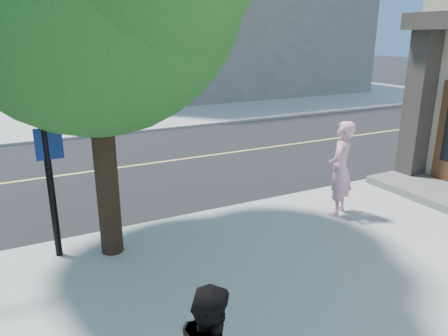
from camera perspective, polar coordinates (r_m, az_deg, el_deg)
ground at (r=8.94m, az=-25.36°, el=-10.21°), size 140.00×140.00×0.00m
road_ew at (r=13.14m, az=-26.32°, el=-1.71°), size 140.00×9.00×0.01m
sidewalk_ne at (r=32.68m, az=-2.82°, el=10.54°), size 29.00×25.00×0.12m
man_on_phone at (r=9.44m, az=15.31°, el=-0.10°), size 0.90×0.84×2.07m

